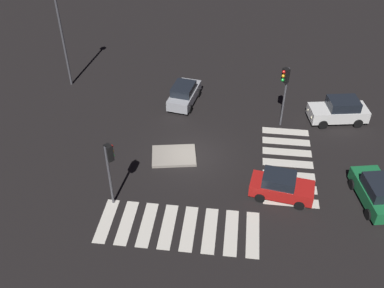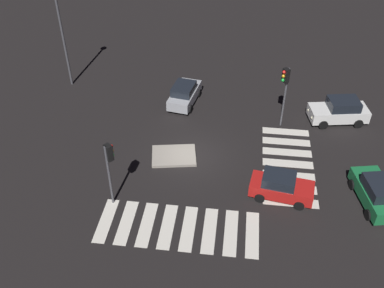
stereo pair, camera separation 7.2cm
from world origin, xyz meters
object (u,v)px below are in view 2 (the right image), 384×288
(car_green, at_px, (377,192))
(traffic_light_north, at_px, (285,84))
(car_red, at_px, (281,186))
(traffic_light_south, at_px, (109,160))
(street_lamp, at_px, (60,20))
(traffic_island, at_px, (174,156))
(car_silver, at_px, (184,94))
(car_white, at_px, (339,111))

(car_green, distance_m, traffic_light_north, 9.15)
(car_green, bearing_deg, car_red, 79.39)
(traffic_light_south, relative_size, street_lamp, 0.50)
(traffic_island, bearing_deg, street_lamp, 139.98)
(car_red, bearing_deg, traffic_island, 166.10)
(traffic_island, xyz_separation_m, car_green, (12.07, -2.69, 0.76))
(car_green, relative_size, traffic_light_south, 1.02)
(car_silver, distance_m, street_lamp, 10.78)
(car_silver, height_order, traffic_light_north, traffic_light_north)
(car_silver, xyz_separation_m, car_green, (12.28, -9.20, 0.03))
(car_green, bearing_deg, street_lamp, 51.77)
(car_red, bearing_deg, traffic_light_south, -161.71)
(car_green, height_order, street_lamp, street_lamp)
(car_silver, relative_size, car_green, 0.96)
(traffic_light_north, height_order, street_lamp, street_lamp)
(car_silver, bearing_deg, traffic_light_south, 176.60)
(street_lamp, bearing_deg, car_silver, -10.06)
(traffic_island, relative_size, street_lamp, 0.39)
(car_silver, bearing_deg, car_green, -117.13)
(car_white, relative_size, traffic_light_south, 1.05)
(traffic_island, xyz_separation_m, car_white, (11.11, 5.49, 0.79))
(car_white, relative_size, car_green, 1.03)
(traffic_island, distance_m, car_green, 12.39)
(car_white, distance_m, car_green, 8.24)
(car_white, height_order, car_red, car_white)
(traffic_light_north, bearing_deg, car_white, 158.47)
(car_red, distance_m, car_silver, 11.59)
(car_white, xyz_separation_m, street_lamp, (-20.88, 2.71, 4.61))
(car_silver, distance_m, traffic_light_south, 11.42)
(car_red, height_order, car_green, car_green)
(car_white, xyz_separation_m, traffic_light_north, (-4.21, -1.09, 2.56))
(traffic_light_north, bearing_deg, car_green, 90.08)
(street_lamp, bearing_deg, traffic_light_north, -12.85)
(street_lamp, bearing_deg, traffic_island, -40.02)
(traffic_light_south, bearing_deg, traffic_island, 8.24)
(traffic_light_south, bearing_deg, car_silver, 27.12)
(traffic_island, distance_m, street_lamp, 13.85)
(street_lamp, bearing_deg, traffic_light_south, -60.84)
(car_silver, relative_size, traffic_light_north, 0.88)
(car_white, relative_size, car_silver, 1.08)
(traffic_light_north, bearing_deg, car_silver, -52.54)
(car_silver, xyz_separation_m, traffic_light_north, (7.11, -2.11, 2.62))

